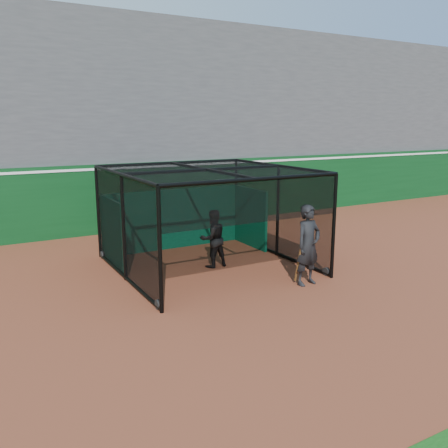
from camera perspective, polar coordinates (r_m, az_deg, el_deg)
ground at (r=10.39m, az=-0.14°, el=-10.29°), size 120.00×120.00×0.00m
outfield_wall at (r=17.73m, az=-13.64°, el=3.14°), size 50.00×0.50×2.50m
grandstand at (r=21.19m, az=-16.95°, el=13.05°), size 50.00×7.85×8.95m
batting_cage at (r=13.03m, az=-2.04°, el=0.58°), size 4.82×4.97×2.71m
batter at (r=13.13m, az=-1.35°, el=-1.76°), size 0.80×0.63×1.62m
on_deck_player at (r=11.84m, az=10.09°, el=-2.53°), size 0.79×0.58×2.01m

